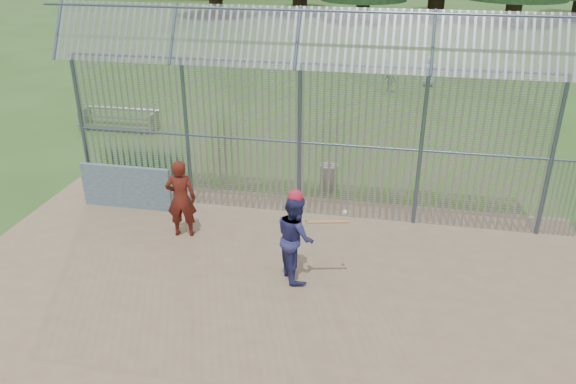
% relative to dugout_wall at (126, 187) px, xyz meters
% --- Properties ---
extents(ground, '(120.00, 120.00, 0.00)m').
position_rel_dugout_wall_xyz_m(ground, '(4.60, -2.90, -0.62)').
color(ground, '#2D511E').
rests_on(ground, ground).
extents(dirt_infield, '(14.00, 10.00, 0.02)m').
position_rel_dugout_wall_xyz_m(dirt_infield, '(4.60, -3.40, -0.61)').
color(dirt_infield, '#756047').
rests_on(dirt_infield, ground).
extents(dugout_wall, '(2.50, 0.12, 1.20)m').
position_rel_dugout_wall_xyz_m(dugout_wall, '(0.00, 0.00, 0.00)').
color(dugout_wall, '#38566B').
rests_on(dugout_wall, dirt_infield).
extents(batter, '(1.10, 1.18, 1.93)m').
position_rel_dugout_wall_xyz_m(batter, '(5.06, -2.43, 0.37)').
color(batter, navy).
rests_on(batter, dirt_infield).
extents(onlooker, '(0.80, 0.60, 1.98)m').
position_rel_dugout_wall_xyz_m(onlooker, '(2.02, -1.14, 0.39)').
color(onlooker, maroon).
rests_on(onlooker, dirt_infield).
extents(bg_kid_standing, '(0.80, 0.60, 1.48)m').
position_rel_dugout_wall_xyz_m(bg_kid_standing, '(8.37, 15.09, 0.12)').
color(bg_kid_standing, gray).
rests_on(bg_kid_standing, ground).
extents(bg_kid_seated, '(0.65, 0.54, 1.03)m').
position_rel_dugout_wall_xyz_m(bg_kid_seated, '(6.57, 13.67, -0.10)').
color(bg_kid_seated, slate).
rests_on(bg_kid_seated, ground).
extents(batting_gear, '(1.28, 0.43, 0.63)m').
position_rel_dugout_wall_xyz_m(batting_gear, '(5.16, -2.45, 1.25)').
color(batting_gear, red).
rests_on(batting_gear, ground).
extents(trash_can, '(0.56, 0.56, 0.82)m').
position_rel_dugout_wall_xyz_m(trash_can, '(5.18, 2.30, -0.24)').
color(trash_can, gray).
rests_on(trash_can, ground).
extents(bleacher, '(3.00, 0.95, 0.72)m').
position_rel_dugout_wall_xyz_m(bleacher, '(-3.32, 6.18, -0.21)').
color(bleacher, gray).
rests_on(bleacher, ground).
extents(backstop_fence, '(20.09, 0.81, 5.30)m').
position_rel_dugout_wall_xyz_m(backstop_fence, '(6.41, 0.53, 1.74)').
color(backstop_fence, '#47566B').
rests_on(backstop_fence, ground).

